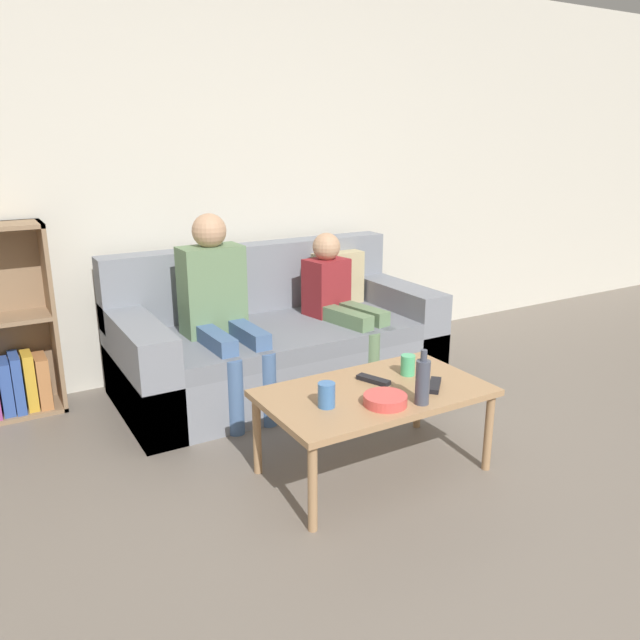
% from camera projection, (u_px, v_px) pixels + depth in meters
% --- Properties ---
extents(ground_plane, '(22.00, 22.00, 0.00)m').
position_uv_depth(ground_plane, '(618.00, 627.00, 2.05)').
color(ground_plane, '#70665B').
extents(wall_back, '(12.00, 0.06, 2.60)m').
position_uv_depth(wall_back, '(241.00, 174.00, 4.14)').
color(wall_back, beige).
rests_on(wall_back, ground_plane).
extents(couch, '(1.98, 0.94, 0.87)m').
position_uv_depth(couch, '(278.00, 343.00, 3.96)').
color(couch, gray).
rests_on(couch, ground_plane).
extents(coffee_table, '(1.04, 0.61, 0.42)m').
position_uv_depth(coffee_table, '(374.00, 398.00, 2.89)').
color(coffee_table, '#A87F56').
rests_on(coffee_table, ground_plane).
extents(person_adult, '(0.37, 0.65, 1.13)m').
position_uv_depth(person_adult, '(218.00, 300.00, 3.57)').
color(person_adult, '#476693').
rests_on(person_adult, ground_plane).
extents(person_child, '(0.36, 0.67, 0.95)m').
position_uv_depth(person_child, '(340.00, 299.00, 3.96)').
color(person_child, '#66845B').
rests_on(person_child, ground_plane).
extents(cup_near, '(0.07, 0.07, 0.10)m').
position_uv_depth(cup_near, '(408.00, 365.00, 3.05)').
color(cup_near, '#4CB77A').
rests_on(cup_near, coffee_table).
extents(cup_far, '(0.08, 0.08, 0.11)m').
position_uv_depth(cup_far, '(326.00, 395.00, 2.69)').
color(cup_far, '#3D70B2').
rests_on(cup_far, coffee_table).
extents(tv_remote_0, '(0.15, 0.15, 0.02)m').
position_uv_depth(tv_remote_0, '(435.00, 385.00, 2.91)').
color(tv_remote_0, black).
rests_on(tv_remote_0, coffee_table).
extents(tv_remote_1, '(0.11, 0.18, 0.02)m').
position_uv_depth(tv_remote_1, '(373.00, 380.00, 2.97)').
color(tv_remote_1, black).
rests_on(tv_remote_1, coffee_table).
extents(snack_bowl, '(0.19, 0.19, 0.05)m').
position_uv_depth(snack_bowl, '(385.00, 400.00, 2.72)').
color(snack_bowl, '#DB4C47').
rests_on(snack_bowl, coffee_table).
extents(bottle, '(0.06, 0.06, 0.25)m').
position_uv_depth(bottle, '(423.00, 381.00, 2.71)').
color(bottle, '#424756').
rests_on(bottle, coffee_table).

